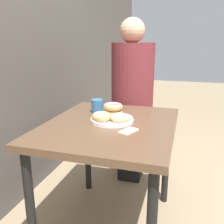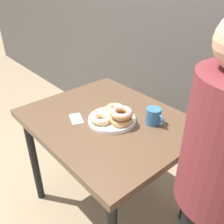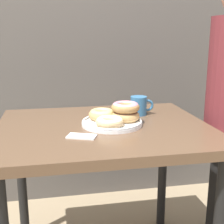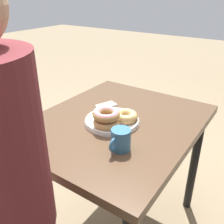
{
  "view_description": "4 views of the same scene",
  "coord_description": "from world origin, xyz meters",
  "px_view_note": "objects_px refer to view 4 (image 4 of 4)",
  "views": [
    {
      "loc": [
        -1.38,
        -0.1,
        1.23
      ],
      "look_at": [
        0.04,
        0.33,
        0.81
      ],
      "focal_mm": 40.0,
      "sensor_mm": 36.0,
      "label": 1
    },
    {
      "loc": [
        0.93,
        -0.45,
        1.51
      ],
      "look_at": [
        0.04,
        0.33,
        0.81
      ],
      "focal_mm": 40.0,
      "sensor_mm": 36.0,
      "label": 2
    },
    {
      "loc": [
        -0.21,
        -0.98,
        1.15
      ],
      "look_at": [
        0.04,
        0.33,
        0.81
      ],
      "focal_mm": 50.0,
      "sensor_mm": 36.0,
      "label": 3
    },
    {
      "loc": [
        0.93,
        0.94,
        1.35
      ],
      "look_at": [
        0.04,
        0.33,
        0.81
      ],
      "focal_mm": 40.0,
      "sensor_mm": 36.0,
      "label": 4
    }
  ],
  "objects_px": {
    "donut_plate": "(111,118)",
    "napkin": "(106,105)",
    "coffee_mug": "(120,140)",
    "dining_table": "(116,136)"
  },
  "relations": [
    {
      "from": "napkin",
      "to": "dining_table",
      "type": "bearing_deg",
      "value": 51.73
    },
    {
      "from": "dining_table",
      "to": "coffee_mug",
      "type": "relative_size",
      "value": 7.95
    },
    {
      "from": "dining_table",
      "to": "napkin",
      "type": "bearing_deg",
      "value": -128.27
    },
    {
      "from": "coffee_mug",
      "to": "donut_plate",
      "type": "bearing_deg",
      "value": -135.5
    },
    {
      "from": "napkin",
      "to": "donut_plate",
      "type": "bearing_deg",
      "value": 41.97
    },
    {
      "from": "napkin",
      "to": "coffee_mug",
      "type": "bearing_deg",
      "value": 43.22
    },
    {
      "from": "donut_plate",
      "to": "napkin",
      "type": "bearing_deg",
      "value": -138.03
    },
    {
      "from": "coffee_mug",
      "to": "napkin",
      "type": "relative_size",
      "value": 0.92
    },
    {
      "from": "donut_plate",
      "to": "napkin",
      "type": "relative_size",
      "value": 2.25
    },
    {
      "from": "donut_plate",
      "to": "coffee_mug",
      "type": "distance_m",
      "value": 0.22
    }
  ]
}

